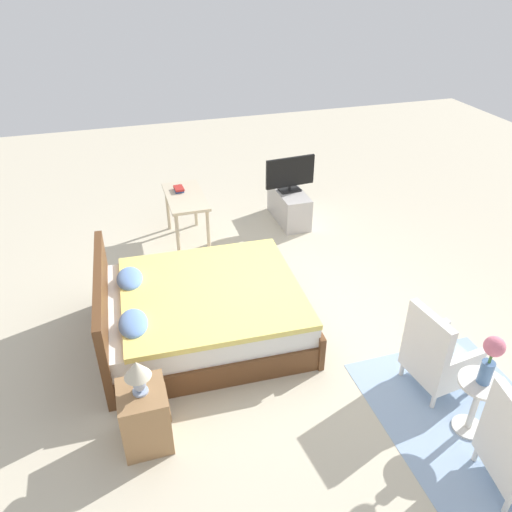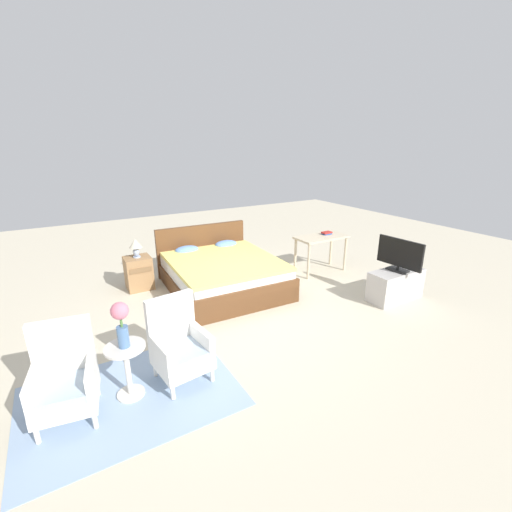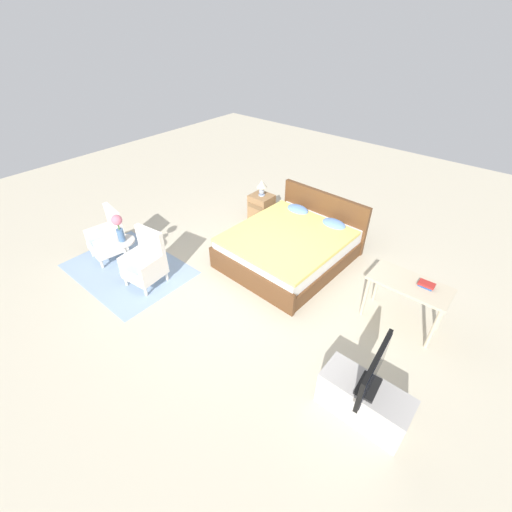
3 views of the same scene
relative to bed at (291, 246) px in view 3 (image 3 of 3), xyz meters
name	(u,v)px [view 3 (image 3 of 3)]	position (x,y,z in m)	size (l,w,h in m)	color
ground_plane	(256,288)	(0.04, -0.99, -0.30)	(16.00, 16.00, 0.00)	beige
floor_rug	(128,269)	(-1.99, -2.05, -0.29)	(2.10, 1.50, 0.01)	#8EA8C6
bed	(291,246)	(0.00, 0.00, 0.00)	(1.89, 2.21, 0.96)	brown
armchair_by_window_left	(109,238)	(-2.54, -2.00, 0.09)	(0.62, 0.62, 0.92)	white
armchair_by_window_right	(146,262)	(-1.44, -2.00, 0.09)	(0.60, 0.60, 0.92)	white
side_table	(125,251)	(-1.99, -2.02, 0.07)	(0.40, 0.40, 0.58)	beige
flower_vase	(118,225)	(-1.99, -2.02, 0.58)	(0.17, 0.17, 0.48)	#4C709E
nightstand	(261,208)	(-1.27, 0.74, 0.00)	(0.44, 0.41, 0.59)	#997047
table_lamp	(262,186)	(-1.27, 0.74, 0.51)	(0.22, 0.22, 0.33)	#9EADC6
tv_stand	(363,401)	(2.29, -1.87, -0.05)	(0.96, 0.40, 0.50)	#B7B2AD
tv_flatscreen	(373,371)	(2.29, -1.87, 0.48)	(0.23, 0.78, 0.53)	black
vanity_desk	(408,289)	(2.08, -0.23, 0.33)	(1.04, 0.52, 0.74)	beige
book_stack	(426,285)	(2.26, -0.18, 0.47)	(0.21, 0.13, 0.05)	#284C8E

